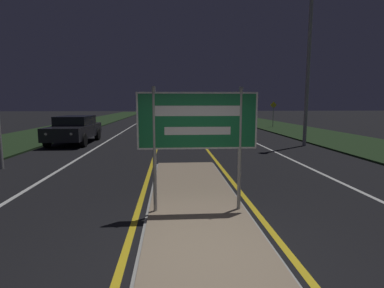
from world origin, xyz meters
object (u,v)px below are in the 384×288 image
(highway_sign, at_px, (198,125))
(car_receding_3, at_px, (188,112))
(car_receding_0, at_px, (217,126))
(car_receding_2, at_px, (194,114))
(streetlight_right_near, at_px, (311,17))
(car_receding_1, at_px, (240,118))
(car_approaching_0, at_px, (75,129))
(warning_sign, at_px, (273,112))

(highway_sign, bearing_deg, car_receding_3, 86.90)
(highway_sign, xyz_separation_m, car_receding_0, (2.35, 12.75, -0.99))
(car_receding_2, height_order, car_receding_3, car_receding_2)
(car_receding_0, distance_m, car_receding_3, 33.47)
(car_receding_2, bearing_deg, car_receding_0, -90.52)
(streetlight_right_near, distance_m, car_receding_0, 7.73)
(car_receding_1, bearing_deg, car_receding_2, 108.15)
(car_approaching_0, bearing_deg, highway_sign, -62.50)
(car_receding_0, distance_m, car_receding_1, 10.36)
(car_receding_3, xyz_separation_m, car_approaching_0, (-8.27, -35.14, 0.08))
(car_receding_0, height_order, car_receding_3, car_receding_0)
(car_receding_0, height_order, car_approaching_0, car_approaching_0)
(car_receding_1, height_order, car_receding_2, car_receding_1)
(car_receding_0, bearing_deg, car_receding_2, 89.48)
(highway_sign, height_order, car_receding_2, highway_sign)
(streetlight_right_near, height_order, warning_sign, streetlight_right_near)
(highway_sign, distance_m, car_receding_1, 23.24)
(highway_sign, height_order, car_receding_0, highway_sign)
(car_receding_0, bearing_deg, streetlight_right_near, -40.99)
(highway_sign, bearing_deg, car_receding_1, 74.78)
(streetlight_right_near, relative_size, car_approaching_0, 2.30)
(highway_sign, relative_size, car_receding_1, 0.55)
(highway_sign, xyz_separation_m, streetlight_right_near, (6.39, 9.23, 4.58))
(warning_sign, bearing_deg, car_receding_0, -128.77)
(streetlight_right_near, xyz_separation_m, car_approaching_0, (-12.16, 1.85, -5.56))
(car_receding_0, distance_m, warning_sign, 10.10)
(streetlight_right_near, xyz_separation_m, warning_sign, (2.26, 11.37, -4.92))
(car_receding_3, bearing_deg, car_receding_2, -89.85)
(car_receding_0, bearing_deg, highway_sign, -100.43)
(highway_sign, distance_m, streetlight_right_near, 12.13)
(car_receding_1, distance_m, car_receding_2, 11.43)
(highway_sign, height_order, streetlight_right_near, streetlight_right_near)
(streetlight_right_near, bearing_deg, warning_sign, 78.74)
(car_receding_0, relative_size, car_receding_2, 1.03)
(highway_sign, relative_size, car_receding_0, 0.50)
(car_receding_1, bearing_deg, streetlight_right_near, -88.71)
(highway_sign, xyz_separation_m, car_receding_3, (2.50, 46.22, -1.07))
(car_receding_1, relative_size, warning_sign, 1.95)
(car_receding_3, bearing_deg, car_receding_0, -90.26)
(streetlight_right_near, xyz_separation_m, car_receding_2, (-3.86, 24.04, -5.58))
(car_receding_0, xyz_separation_m, warning_sign, (6.31, 7.86, 0.65))
(streetlight_right_near, relative_size, car_receding_0, 2.26)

